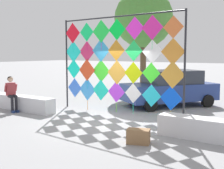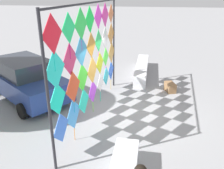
# 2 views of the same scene
# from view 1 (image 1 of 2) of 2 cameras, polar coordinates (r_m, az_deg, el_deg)

# --- Properties ---
(ground) EXTENTS (120.00, 120.00, 0.00)m
(ground) POSITION_cam_1_polar(r_m,az_deg,el_deg) (10.82, -1.66, -6.94)
(ground) COLOR gray
(plaza_ledge_left) EXTENTS (3.81, 0.57, 0.61)m
(plaza_ledge_left) POSITION_cam_1_polar(r_m,az_deg,el_deg) (13.52, -17.16, -3.26)
(plaza_ledge_left) COLOR silver
(plaza_ledge_left) RESTS_ON ground
(kite_display_rack) EXTENTS (5.75, 0.58, 3.95)m
(kite_display_rack) POSITION_cam_1_polar(r_m,az_deg,el_deg) (11.70, 0.69, 4.99)
(kite_display_rack) COLOR #232328
(kite_display_rack) RESTS_ON ground
(seated_vendor) EXTENTS (0.68, 0.55, 1.46)m
(seated_vendor) POSITION_cam_1_polar(r_m,az_deg,el_deg) (13.11, -18.44, -1.17)
(seated_vendor) COLOR black
(seated_vendor) RESTS_ON ground
(parked_car) EXTENTS (3.88, 4.48, 1.63)m
(parked_car) POSITION_cam_1_polar(r_m,az_deg,el_deg) (14.01, 10.90, -0.62)
(parked_car) COLOR navy
(parked_car) RESTS_ON ground
(cardboard_box_large) EXTENTS (0.68, 0.53, 0.39)m
(cardboard_box_large) POSITION_cam_1_polar(r_m,az_deg,el_deg) (8.24, 5.00, -9.74)
(cardboard_box_large) COLOR olive
(cardboard_box_large) RESTS_ON ground
(tree_far_right) EXTENTS (3.46, 3.76, 6.17)m
(tree_far_right) POSITION_cam_1_polar(r_m,az_deg,el_deg) (18.53, 5.97, 11.89)
(tree_far_right) COLOR brown
(tree_far_right) RESTS_ON ground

